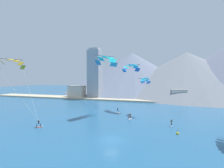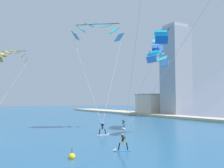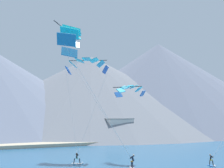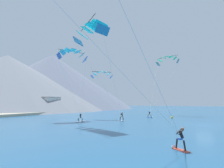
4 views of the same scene
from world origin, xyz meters
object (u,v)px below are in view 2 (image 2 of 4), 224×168
(kitesurfer_far_left, at_px, (104,131))
(parafoil_kite_near_lead, at_px, (13,55))
(parafoil_kite_near_trail, at_px, (160,39))
(kitesurfer_mid_center, at_px, (121,146))
(race_marker_buoy, at_px, (72,157))
(kitesurfer_near_trail, at_px, (124,126))
(parafoil_kite_far_left, at_px, (98,30))
(parafoil_kite_distant_high_outer, at_px, (157,57))

(kitesurfer_far_left, distance_m, parafoil_kite_near_lead, 37.06)
(kitesurfer_far_left, bearing_deg, parafoil_kite_near_trail, 99.09)
(kitesurfer_mid_center, xyz_separation_m, race_marker_buoy, (0.71, -5.01, -0.29))
(kitesurfer_near_trail, distance_m, parafoil_kite_far_left, 16.96)
(kitesurfer_near_trail, height_order, kitesurfer_far_left, kitesurfer_far_left)
(kitesurfer_far_left, bearing_deg, parafoil_kite_distant_high_outer, 62.70)
(parafoil_kite_near_trail, bearing_deg, parafoil_kite_far_left, -123.35)
(kitesurfer_near_trail, distance_m, parafoil_kite_near_lead, 34.71)
(kitesurfer_far_left, xyz_separation_m, parafoil_kite_distant_high_outer, (3.39, 6.57, 10.17))
(kitesurfer_near_trail, height_order, parafoil_kite_near_trail, parafoil_kite_near_trail)
(kitesurfer_mid_center, xyz_separation_m, kitesurfer_far_left, (-10.26, 3.56, 0.13))
(kitesurfer_near_trail, xyz_separation_m, parafoil_kite_far_left, (-2.60, -3.57, 16.38))
(kitesurfer_near_trail, relative_size, parafoil_kite_far_left, 0.10)
(kitesurfer_near_trail, relative_size, kitesurfer_far_left, 0.92)
(kitesurfer_far_left, xyz_separation_m, parafoil_kite_far_left, (-7.61, 2.73, 16.24))
(parafoil_kite_near_lead, distance_m, parafoil_kite_near_trail, 36.52)
(kitesurfer_far_left, relative_size, parafoil_kite_near_trail, 0.12)
(parafoil_kite_far_left, bearing_deg, parafoil_kite_distant_high_outer, 19.28)
(race_marker_buoy, bearing_deg, parafoil_kite_distant_high_outer, 116.58)
(kitesurfer_near_trail, relative_size, race_marker_buoy, 1.64)
(race_marker_buoy, bearing_deg, parafoil_kite_near_trail, 122.56)
(kitesurfer_far_left, height_order, parafoil_kite_distant_high_outer, parafoil_kite_distant_high_outer)
(parafoil_kite_near_lead, xyz_separation_m, parafoil_kite_distant_high_outer, (36.44, 14.04, -4.84))
(kitesurfer_far_left, distance_m, race_marker_buoy, 13.93)
(parafoil_kite_distant_high_outer, distance_m, race_marker_buoy, 19.98)
(parafoil_kite_far_left, bearing_deg, parafoil_kite_near_lead, -158.16)
(kitesurfer_near_trail, distance_m, kitesurfer_mid_center, 18.18)
(kitesurfer_near_trail, height_order, parafoil_kite_near_lead, parafoil_kite_near_lead)
(kitesurfer_mid_center, relative_size, parafoil_kite_distant_high_outer, 0.34)
(parafoil_kite_near_trail, height_order, parafoil_kite_distant_high_outer, parafoil_kite_near_trail)
(kitesurfer_mid_center, height_order, parafoil_kite_near_lead, parafoil_kite_near_lead)
(parafoil_kite_near_lead, height_order, parafoil_kite_near_trail, parafoil_kite_near_lead)
(kitesurfer_far_left, height_order, parafoil_kite_near_trail, parafoil_kite_near_trail)
(parafoil_kite_near_trail, bearing_deg, kitesurfer_far_left, -80.91)
(kitesurfer_mid_center, relative_size, race_marker_buoy, 1.75)
(parafoil_kite_near_lead, distance_m, parafoil_kite_far_left, 27.44)
(parafoil_kite_far_left, bearing_deg, race_marker_buoy, -31.31)
(kitesurfer_near_trail, height_order, parafoil_kite_distant_high_outer, parafoil_kite_distant_high_outer)
(kitesurfer_mid_center, distance_m, parafoil_kite_near_lead, 46.04)
(kitesurfer_mid_center, relative_size, parafoil_kite_near_trail, 0.12)
(parafoil_kite_near_trail, distance_m, parafoil_kite_far_left, 10.63)
(parafoil_kite_near_trail, bearing_deg, parafoil_kite_distant_high_outer, -43.23)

